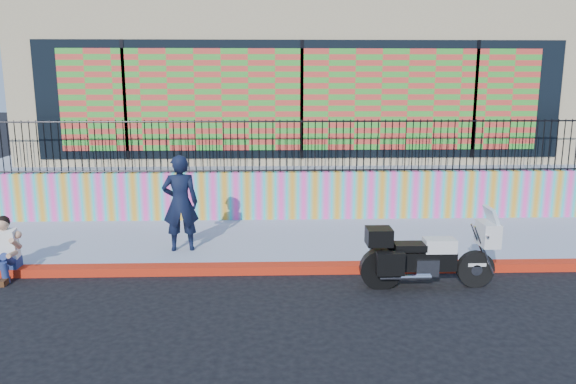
{
  "coord_description": "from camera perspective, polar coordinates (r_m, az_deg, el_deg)",
  "views": [
    {
      "loc": [
        -0.78,
        -9.45,
        3.43
      ],
      "look_at": [
        -0.43,
        1.2,
        1.21
      ],
      "focal_mm": 35.0,
      "sensor_mm": 36.0,
      "label": 1
    }
  ],
  "objects": [
    {
      "name": "seated_man",
      "position": [
        10.74,
        -27.0,
        -5.66
      ],
      "size": [
        0.54,
        0.71,
        1.06
      ],
      "color": "navy",
      "rests_on": "ground"
    },
    {
      "name": "metal_fence",
      "position": [
        12.82,
        1.61,
        4.69
      ],
      "size": [
        15.8,
        0.04,
        1.2
      ],
      "primitive_type": null,
      "color": "black",
      "rests_on": "mural_wall"
    },
    {
      "name": "storefront_building",
      "position": [
        17.6,
        0.65,
        11.18
      ],
      "size": [
        14.0,
        8.06,
        4.0
      ],
      "color": "tan",
      "rests_on": "elevated_platform"
    },
    {
      "name": "sidewalk",
      "position": [
        11.62,
        2.04,
        -5.01
      ],
      "size": [
        16.0,
        3.0,
        0.15
      ],
      "primitive_type": "cube",
      "color": "#939DB0",
      "rests_on": "ground"
    },
    {
      "name": "red_curb",
      "position": [
        10.06,
        2.68,
        -7.72
      ],
      "size": [
        16.0,
        0.3,
        0.15
      ],
      "primitive_type": "cube",
      "color": "#AC160C",
      "rests_on": "ground"
    },
    {
      "name": "ground",
      "position": [
        10.08,
        2.68,
        -8.12
      ],
      "size": [
        90.0,
        90.0,
        0.0
      ],
      "primitive_type": "plane",
      "color": "black",
      "rests_on": "ground"
    },
    {
      "name": "mural_wall",
      "position": [
        13.02,
        1.58,
        -0.34
      ],
      "size": [
        16.0,
        0.2,
        1.1
      ],
      "primitive_type": "cube",
      "color": "#FF43AE",
      "rests_on": "sidewalk"
    },
    {
      "name": "elevated_platform",
      "position": [
        18.04,
        0.6,
        2.82
      ],
      "size": [
        16.0,
        10.0,
        1.25
      ],
      "primitive_type": "cube",
      "color": "#939DB0",
      "rests_on": "ground"
    },
    {
      "name": "police_motorcycle",
      "position": [
        9.48,
        13.88,
        -6.15
      ],
      "size": [
        2.18,
        0.72,
        1.36
      ],
      "color": "black",
      "rests_on": "ground"
    },
    {
      "name": "police_officer",
      "position": [
        10.76,
        -10.88,
        -1.11
      ],
      "size": [
        0.72,
        0.53,
        1.84
      ],
      "primitive_type": "imported",
      "rotation": [
        0.0,
        0.0,
        3.28
      ],
      "color": "black",
      "rests_on": "sidewalk"
    }
  ]
}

